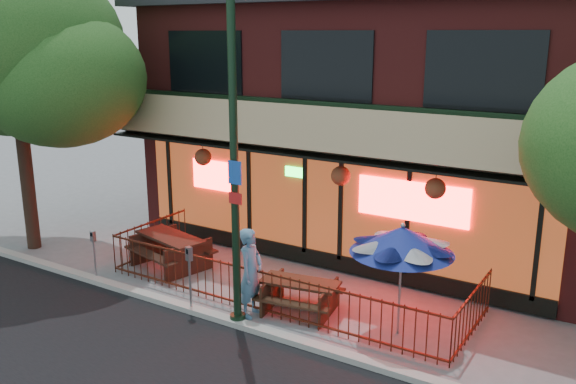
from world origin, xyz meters
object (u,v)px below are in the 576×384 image
at_px(patio_umbrella, 402,240).
at_px(parking_meter_near, 190,268).
at_px(street_light, 234,173).
at_px(picnic_table_left, 171,246).
at_px(street_tree_left, 15,36).
at_px(parking_meter_far, 94,247).
at_px(picnic_table_right, 300,292).
at_px(pedestrian, 251,273).

distance_m(patio_umbrella, parking_meter_near, 4.44).
bearing_deg(street_light, picnic_table_left, 153.80).
relative_size(street_tree_left, patio_umbrella, 3.53).
relative_size(picnic_table_left, parking_meter_near, 1.55).
height_order(patio_umbrella, parking_meter_far, patio_umbrella).
distance_m(picnic_table_right, pedestrian, 1.14).
bearing_deg(picnic_table_left, patio_umbrella, -2.50).
xyz_separation_m(patio_umbrella, pedestrian, (-2.92, -0.87, -1.00)).
height_order(street_tree_left, parking_meter_near, street_tree_left).
height_order(pedestrian, parking_meter_far, pedestrian).
bearing_deg(street_tree_left, parking_meter_near, -7.85).
bearing_deg(pedestrian, picnic_table_right, -57.45).
xyz_separation_m(picnic_table_right, parking_meter_near, (-1.97, -1.20, 0.52)).
distance_m(street_tree_left, pedestrian, 8.84).
height_order(street_light, parking_meter_far, street_light).
bearing_deg(patio_umbrella, parking_meter_far, -169.39).
bearing_deg(picnic_table_right, street_tree_left, -177.65).
bearing_deg(picnic_table_left, street_tree_left, -168.93).
relative_size(street_tree_left, picnic_table_left, 3.58).
bearing_deg(street_light, picnic_table_right, 54.71).
height_order(picnic_table_left, picnic_table_right, picnic_table_left).
relative_size(picnic_table_right, pedestrian, 0.97).
relative_size(picnic_table_right, patio_umbrella, 0.80).
distance_m(picnic_table_left, pedestrian, 3.49).
xyz_separation_m(street_light, parking_meter_far, (-4.20, 0.00, -2.31)).
relative_size(street_tree_left, parking_meter_near, 5.55).
bearing_deg(picnic_table_right, parking_meter_far, -167.33).
height_order(picnic_table_right, pedestrian, pedestrian).
bearing_deg(parking_meter_near, parking_meter_far, 178.49).
relative_size(street_light, patio_umbrella, 3.07).
xyz_separation_m(street_tree_left, patio_umbrella, (10.38, 0.55, -3.72)).
height_order(street_tree_left, patio_umbrella, street_tree_left).
relative_size(street_light, parking_meter_near, 4.82).
xyz_separation_m(patio_umbrella, parking_meter_near, (-4.10, -1.42, -0.96)).
distance_m(street_light, picnic_table_left, 4.48).
bearing_deg(street_tree_left, parking_meter_far, -13.57).
bearing_deg(parking_meter_near, street_light, 3.78).
relative_size(picnic_table_left, patio_umbrella, 0.99).
bearing_deg(picnic_table_right, patio_umbrella, 5.66).
height_order(street_tree_left, picnic_table_right, street_tree_left).
bearing_deg(parking_meter_near, street_tree_left, 172.15).
bearing_deg(picnic_table_right, street_light, -125.29).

